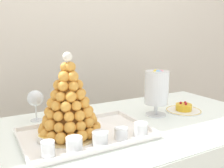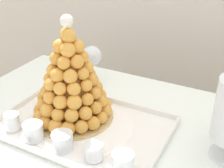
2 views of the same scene
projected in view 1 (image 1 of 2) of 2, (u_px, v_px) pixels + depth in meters
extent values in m
cube|color=silver|center=(65.00, 21.00, 1.84)|extent=(4.80, 0.10, 2.50)
cylinder|color=brown|center=(180.00, 145.00, 1.82)|extent=(0.04, 0.04, 0.71)
cube|color=brown|center=(127.00, 126.00, 1.19)|extent=(1.43, 0.70, 0.02)
cube|color=white|center=(127.00, 124.00, 1.19)|extent=(1.49, 0.76, 0.00)
cube|color=white|center=(94.00, 133.00, 1.56)|extent=(1.49, 0.01, 0.37)
cube|color=white|center=(86.00, 135.00, 1.04)|extent=(0.52, 0.34, 0.01)
cube|color=white|center=(104.00, 149.00, 0.89)|extent=(0.52, 0.01, 0.02)
cube|color=white|center=(72.00, 120.00, 1.19)|extent=(0.52, 0.01, 0.02)
cube|color=white|center=(21.00, 146.00, 0.92)|extent=(0.01, 0.34, 0.02)
cube|color=white|center=(137.00, 122.00, 1.16)|extent=(0.01, 0.34, 0.02)
cylinder|color=white|center=(86.00, 134.00, 1.04)|extent=(0.32, 0.32, 0.00)
cylinder|color=tan|center=(70.00, 133.00, 1.04)|extent=(0.27, 0.27, 0.01)
cone|color=#C37D30|center=(69.00, 99.00, 1.01)|extent=(0.18, 0.18, 0.29)
sphere|color=gold|center=(93.00, 123.00, 1.09)|extent=(0.04, 0.04, 0.04)
sphere|color=gold|center=(88.00, 121.00, 1.12)|extent=(0.04, 0.04, 0.04)
sphere|color=gold|center=(81.00, 119.00, 1.13)|extent=(0.05, 0.05, 0.05)
sphere|color=gold|center=(73.00, 119.00, 1.14)|extent=(0.04, 0.04, 0.04)
sphere|color=gold|center=(64.00, 120.00, 1.13)|extent=(0.04, 0.04, 0.04)
sphere|color=gold|center=(56.00, 122.00, 1.11)|extent=(0.04, 0.04, 0.04)
sphere|color=gold|center=(49.00, 124.00, 1.08)|extent=(0.05, 0.05, 0.05)
sphere|color=gold|center=(45.00, 127.00, 1.04)|extent=(0.05, 0.05, 0.05)
sphere|color=gold|center=(43.00, 130.00, 1.00)|extent=(0.04, 0.04, 0.04)
sphere|color=gold|center=(46.00, 134.00, 0.97)|extent=(0.04, 0.04, 0.04)
sphere|color=gold|center=(52.00, 137.00, 0.94)|extent=(0.04, 0.04, 0.04)
sphere|color=gold|center=(61.00, 138.00, 0.93)|extent=(0.05, 0.05, 0.05)
sphere|color=gold|center=(72.00, 138.00, 0.93)|extent=(0.04, 0.04, 0.04)
sphere|color=gold|center=(82.00, 136.00, 0.95)|extent=(0.05, 0.05, 0.05)
sphere|color=gold|center=(90.00, 133.00, 0.97)|extent=(0.04, 0.04, 0.04)
sphere|color=gold|center=(95.00, 130.00, 1.01)|extent=(0.04, 0.04, 0.04)
sphere|color=gold|center=(96.00, 126.00, 1.05)|extent=(0.04, 0.04, 0.04)
sphere|color=gold|center=(86.00, 114.00, 1.10)|extent=(0.04, 0.04, 0.04)
sphere|color=gold|center=(79.00, 113.00, 1.12)|extent=(0.04, 0.04, 0.04)
sphere|color=gold|center=(69.00, 112.00, 1.12)|extent=(0.04, 0.04, 0.04)
sphere|color=gold|center=(60.00, 113.00, 1.10)|extent=(0.04, 0.04, 0.04)
sphere|color=gold|center=(52.00, 116.00, 1.07)|extent=(0.04, 0.04, 0.04)
sphere|color=gold|center=(47.00, 119.00, 1.03)|extent=(0.04, 0.04, 0.04)
sphere|color=gold|center=(47.00, 122.00, 0.99)|extent=(0.04, 0.04, 0.04)
sphere|color=gold|center=(51.00, 125.00, 0.96)|extent=(0.05, 0.05, 0.05)
sphere|color=gold|center=(59.00, 128.00, 0.94)|extent=(0.04, 0.04, 0.04)
sphere|color=gold|center=(70.00, 128.00, 0.94)|extent=(0.05, 0.05, 0.05)
sphere|color=gold|center=(81.00, 126.00, 0.95)|extent=(0.04, 0.04, 0.04)
sphere|color=gold|center=(89.00, 123.00, 0.98)|extent=(0.04, 0.04, 0.04)
sphere|color=gold|center=(92.00, 120.00, 1.02)|extent=(0.04, 0.04, 0.04)
sphere|color=gold|center=(91.00, 116.00, 1.06)|extent=(0.04, 0.04, 0.04)
sphere|color=gold|center=(79.00, 106.00, 1.09)|extent=(0.04, 0.04, 0.04)
sphere|color=gold|center=(70.00, 105.00, 1.10)|extent=(0.04, 0.04, 0.04)
sphere|color=gold|center=(60.00, 106.00, 1.08)|extent=(0.04, 0.04, 0.04)
sphere|color=gold|center=(53.00, 109.00, 1.05)|extent=(0.04, 0.04, 0.04)
sphere|color=gold|center=(49.00, 112.00, 1.01)|extent=(0.04, 0.04, 0.04)
sphere|color=gold|center=(51.00, 115.00, 0.97)|extent=(0.04, 0.04, 0.04)
sphere|color=gold|center=(59.00, 116.00, 0.95)|extent=(0.04, 0.04, 0.04)
sphere|color=gold|center=(69.00, 117.00, 0.94)|extent=(0.04, 0.04, 0.04)
sphere|color=gold|center=(80.00, 116.00, 0.96)|extent=(0.04, 0.04, 0.04)
sphere|color=gold|center=(87.00, 113.00, 0.99)|extent=(0.05, 0.05, 0.05)
sphere|color=gold|center=(89.00, 110.00, 1.03)|extent=(0.04, 0.04, 0.04)
sphere|color=gold|center=(86.00, 107.00, 1.07)|extent=(0.04, 0.04, 0.04)
sphere|color=gold|center=(72.00, 98.00, 1.08)|extent=(0.04, 0.04, 0.04)
sphere|color=gold|center=(62.00, 99.00, 1.07)|extent=(0.04, 0.04, 0.04)
sphere|color=gold|center=(55.00, 101.00, 1.03)|extent=(0.04, 0.04, 0.04)
sphere|color=gold|center=(52.00, 103.00, 0.99)|extent=(0.05, 0.05, 0.05)
sphere|color=gold|center=(56.00, 106.00, 0.96)|extent=(0.04, 0.04, 0.04)
sphere|color=gold|center=(66.00, 107.00, 0.95)|extent=(0.04, 0.04, 0.04)
sphere|color=gold|center=(76.00, 106.00, 0.96)|extent=(0.04, 0.04, 0.04)
sphere|color=gold|center=(84.00, 104.00, 0.99)|extent=(0.04, 0.04, 0.04)
sphere|color=gold|center=(85.00, 101.00, 1.03)|extent=(0.04, 0.04, 0.04)
sphere|color=gold|center=(80.00, 99.00, 1.06)|extent=(0.04, 0.04, 0.04)
sphere|color=gold|center=(67.00, 91.00, 1.05)|extent=(0.04, 0.04, 0.04)
sphere|color=gold|center=(58.00, 93.00, 1.03)|extent=(0.04, 0.04, 0.04)
sphere|color=gold|center=(56.00, 95.00, 0.99)|extent=(0.04, 0.04, 0.04)
sphere|color=gold|center=(61.00, 97.00, 0.96)|extent=(0.04, 0.04, 0.04)
sphere|color=gold|center=(71.00, 97.00, 0.96)|extent=(0.04, 0.04, 0.04)
sphere|color=gold|center=(80.00, 95.00, 0.98)|extent=(0.04, 0.04, 0.04)
sphere|color=gold|center=(81.00, 93.00, 1.02)|extent=(0.04, 0.04, 0.04)
sphere|color=gold|center=(76.00, 91.00, 1.05)|extent=(0.04, 0.04, 0.04)
sphere|color=gold|center=(64.00, 84.00, 1.03)|extent=(0.04, 0.04, 0.04)
sphere|color=gold|center=(59.00, 85.00, 0.99)|extent=(0.04, 0.04, 0.04)
sphere|color=gold|center=(63.00, 86.00, 0.96)|extent=(0.04, 0.04, 0.04)
sphere|color=gold|center=(73.00, 86.00, 0.97)|extent=(0.04, 0.04, 0.04)
sphere|color=gold|center=(78.00, 85.00, 1.00)|extent=(0.04, 0.04, 0.04)
sphere|color=gold|center=(73.00, 84.00, 1.03)|extent=(0.04, 0.04, 0.04)
sphere|color=gold|center=(63.00, 75.00, 1.00)|extent=(0.04, 0.04, 0.04)
sphere|color=gold|center=(64.00, 77.00, 0.97)|extent=(0.05, 0.05, 0.05)
sphere|color=gold|center=(73.00, 77.00, 0.98)|extent=(0.05, 0.05, 0.05)
sphere|color=gold|center=(72.00, 75.00, 1.01)|extent=(0.04, 0.04, 0.04)
sphere|color=gold|center=(65.00, 67.00, 0.99)|extent=(0.04, 0.04, 0.04)
sphere|color=gold|center=(70.00, 67.00, 0.98)|extent=(0.04, 0.04, 0.04)
sphere|color=white|center=(67.00, 57.00, 0.98)|extent=(0.04, 0.04, 0.04)
cylinder|color=silver|center=(48.00, 149.00, 0.85)|extent=(0.05, 0.05, 0.05)
cylinder|color=#F4EAC6|center=(48.00, 153.00, 0.85)|extent=(0.04, 0.04, 0.02)
cylinder|color=white|center=(48.00, 147.00, 0.85)|extent=(0.04, 0.04, 0.02)
sphere|color=brown|center=(46.00, 145.00, 0.84)|extent=(0.01, 0.01, 0.01)
cylinder|color=silver|center=(74.00, 144.00, 0.89)|extent=(0.06, 0.06, 0.05)
cylinder|color=#F4EAC6|center=(74.00, 148.00, 0.89)|extent=(0.05, 0.05, 0.02)
cylinder|color=white|center=(74.00, 143.00, 0.89)|extent=(0.05, 0.05, 0.02)
sphere|color=brown|center=(73.00, 139.00, 0.89)|extent=(0.02, 0.02, 0.02)
cylinder|color=silver|center=(100.00, 138.00, 0.94)|extent=(0.06, 0.06, 0.05)
cylinder|color=brown|center=(100.00, 142.00, 0.94)|extent=(0.06, 0.06, 0.02)
cylinder|color=#8C603D|center=(100.00, 137.00, 0.94)|extent=(0.06, 0.06, 0.02)
sphere|color=brown|center=(99.00, 135.00, 0.92)|extent=(0.02, 0.02, 0.02)
cylinder|color=silver|center=(121.00, 133.00, 0.99)|extent=(0.05, 0.05, 0.05)
cylinder|color=brown|center=(121.00, 136.00, 0.99)|extent=(0.05, 0.05, 0.02)
cylinder|color=#8C603D|center=(121.00, 132.00, 0.99)|extent=(0.05, 0.05, 0.01)
sphere|color=brown|center=(120.00, 131.00, 0.98)|extent=(0.01, 0.01, 0.01)
cylinder|color=silver|center=(141.00, 129.00, 1.03)|extent=(0.06, 0.06, 0.05)
cylinder|color=brown|center=(140.00, 132.00, 1.03)|extent=(0.05, 0.05, 0.02)
cylinder|color=#8C603D|center=(141.00, 128.00, 1.03)|extent=(0.05, 0.05, 0.02)
sphere|color=brown|center=(141.00, 125.00, 1.02)|extent=(0.02, 0.02, 0.02)
cylinder|color=white|center=(48.00, 138.00, 0.97)|extent=(0.08, 0.08, 0.03)
cylinder|color=#F2CC59|center=(48.00, 135.00, 0.97)|extent=(0.08, 0.08, 0.00)
cylinder|color=white|center=(156.00, 114.00, 1.31)|extent=(0.11, 0.11, 0.01)
cylinder|color=white|center=(156.00, 109.00, 1.31)|extent=(0.02, 0.02, 0.06)
cylinder|color=white|center=(157.00, 87.00, 1.28)|extent=(0.12, 0.12, 0.17)
cylinder|color=#72B2E0|center=(158.00, 100.00, 1.30)|extent=(0.06, 0.04, 0.06)
cylinder|color=#F9A54C|center=(153.00, 100.00, 1.31)|extent=(0.05, 0.05, 0.05)
cylinder|color=#D199D8|center=(156.00, 101.00, 1.29)|extent=(0.06, 0.05, 0.06)
cylinder|color=yellow|center=(157.00, 96.00, 1.31)|extent=(0.06, 0.04, 0.06)
cylinder|color=#72B2E0|center=(153.00, 96.00, 1.31)|extent=(0.06, 0.05, 0.05)
cylinder|color=#E54C47|center=(156.00, 98.00, 1.27)|extent=(0.06, 0.05, 0.05)
cylinder|color=#D199D8|center=(160.00, 97.00, 1.29)|extent=(0.06, 0.05, 0.06)
cylinder|color=brown|center=(153.00, 92.00, 1.32)|extent=(0.05, 0.04, 0.03)
cylinder|color=yellow|center=(153.00, 93.00, 1.29)|extent=(0.05, 0.05, 0.05)
cylinder|color=brown|center=(157.00, 94.00, 1.28)|extent=(0.05, 0.05, 0.03)
cylinder|color=#F9A54C|center=(162.00, 93.00, 1.29)|extent=(0.06, 0.05, 0.06)
cylinder|color=pink|center=(151.00, 89.00, 1.30)|extent=(0.06, 0.05, 0.06)
cylinder|color=#72B2E0|center=(153.00, 90.00, 1.27)|extent=(0.04, 0.05, 0.05)
cylinder|color=pink|center=(161.00, 90.00, 1.27)|extent=(0.05, 0.05, 0.03)
cylinder|color=#E54C47|center=(158.00, 89.00, 1.30)|extent=(0.05, 0.05, 0.04)
cylinder|color=#72B2E0|center=(152.00, 85.00, 1.28)|extent=(0.06, 0.04, 0.06)
cylinder|color=#F9A54C|center=(157.00, 86.00, 1.27)|extent=(0.05, 0.05, 0.05)
cylinder|color=brown|center=(160.00, 86.00, 1.28)|extent=(0.05, 0.05, 0.05)
cylinder|color=#F9A54C|center=(155.00, 84.00, 1.32)|extent=(0.07, 0.05, 0.06)
cylinder|color=#F9A54C|center=(152.00, 82.00, 1.27)|extent=(0.04, 0.04, 0.04)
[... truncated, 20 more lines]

